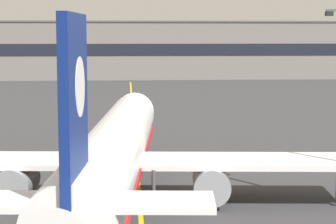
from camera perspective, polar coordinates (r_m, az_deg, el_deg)
name	(u,v)px	position (r m, az deg, el deg)	size (l,w,h in m)	color
taxiway_centreline	(136,155)	(59.22, -2.80, -3.75)	(0.30, 180.00, 0.01)	yellow
airliner_foreground	(114,152)	(41.89, -4.74, -3.49)	(32.29, 41.52, 11.65)	white
safety_cone_by_nose_gear	(115,154)	(58.49, -4.67, -3.64)	(0.44, 0.44, 0.55)	orange
terminal_building	(162,50)	(160.57, -0.53, 5.43)	(159.56, 12.40, 13.97)	slate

